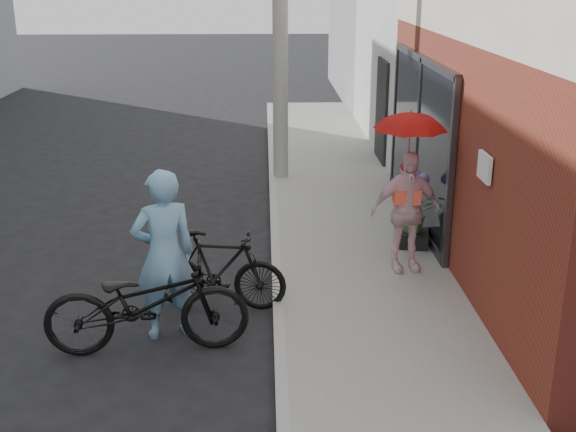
{
  "coord_description": "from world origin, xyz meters",
  "views": [
    {
      "loc": [
        0.81,
        -7.21,
        3.82
      ],
      "look_at": [
        1.07,
        0.75,
        1.1
      ],
      "focal_mm": 45.0,
      "sensor_mm": 36.0,
      "label": 1
    }
  ],
  "objects_px": {
    "officer": "(164,255)",
    "bike_left": "(147,303)",
    "kimono_woman": "(406,211)",
    "planter": "(413,238)",
    "bike_right": "(219,270)"
  },
  "relations": [
    {
      "from": "officer",
      "to": "bike_left",
      "type": "xyz_separation_m",
      "value": [
        -0.16,
        -0.36,
        -0.39
      ]
    },
    {
      "from": "kimono_woman",
      "to": "planter",
      "type": "distance_m",
      "value": 1.11
    },
    {
      "from": "kimono_woman",
      "to": "planter",
      "type": "height_order",
      "value": "kimono_woman"
    },
    {
      "from": "bike_right",
      "to": "kimono_woman",
      "type": "bearing_deg",
      "value": -61.39
    },
    {
      "from": "bike_left",
      "to": "officer",
      "type": "bearing_deg",
      "value": -28.16
    },
    {
      "from": "planter",
      "to": "bike_right",
      "type": "bearing_deg",
      "value": -148.1
    },
    {
      "from": "officer",
      "to": "planter",
      "type": "height_order",
      "value": "officer"
    },
    {
      "from": "officer",
      "to": "bike_left",
      "type": "relative_size",
      "value": 0.9
    },
    {
      "from": "officer",
      "to": "bike_left",
      "type": "distance_m",
      "value": 0.56
    },
    {
      "from": "officer",
      "to": "bike_right",
      "type": "bearing_deg",
      "value": -149.13
    },
    {
      "from": "officer",
      "to": "bike_right",
      "type": "height_order",
      "value": "officer"
    },
    {
      "from": "officer",
      "to": "kimono_woman",
      "type": "bearing_deg",
      "value": -172.94
    },
    {
      "from": "officer",
      "to": "bike_right",
      "type": "distance_m",
      "value": 0.96
    },
    {
      "from": "officer",
      "to": "kimono_woman",
      "type": "distance_m",
      "value": 3.23
    },
    {
      "from": "officer",
      "to": "bike_left",
      "type": "bearing_deg",
      "value": 46.64
    }
  ]
}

